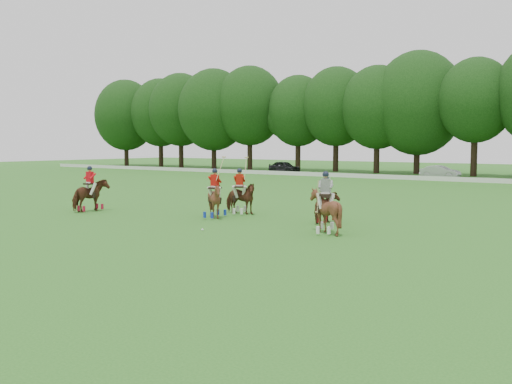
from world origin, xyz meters
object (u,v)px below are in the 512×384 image
Objects in this scene: polo_red_b at (240,198)px; polo_ball at (202,230)px; car_mid at (440,172)px; polo_stripe_b at (325,211)px; car_left at (284,167)px; polo_red_a at (90,195)px; polo_stripe_a at (326,207)px; polo_red_c at (215,200)px.

polo_ball is (2.12, -5.27, -0.78)m from polo_red_b.
car_mid is 1.40× the size of polo_red_b.
polo_stripe_b is 5.06m from polo_ball.
polo_red_a reaches higher than car_left.
car_left is 41.75m from polo_red_b.
polo_ball is (22.97, -41.44, -0.67)m from car_left.
car_mid is 37.07m from polo_stripe_a.
polo_stripe_a reaches higher than car_left.
car_left is 1.48× the size of polo_red_b.
polo_red_a is (-5.43, -39.86, 0.21)m from car_mid.
polo_red_b is at bearing 156.07° from polo_stripe_b.
car_mid is 1.67× the size of polo_red_a.
polo_red_a is 13.56m from polo_stripe_b.
car_mid is 40.23m from polo_red_a.
polo_red_c is (-0.02, -1.91, 0.03)m from polo_red_b.
polo_red_a reaches higher than polo_ball.
polo_red_c reaches higher than car_mid.
car_left is at bearing 119.95° from polo_red_b.
car_left is 47.38m from polo_ball.
polo_red_a is (13.80, -39.86, 0.15)m from car_left.
polo_red_b is (7.04, 3.69, -0.04)m from polo_red_a.
car_left is at bearing 91.52° from car_mid.
polo_red_c reaches higher than polo_red_a.
polo_ball is (9.16, -1.58, -0.83)m from polo_red_a.
polo_ball is (2.14, -3.36, -0.82)m from polo_red_c.
car_left is 1.71× the size of polo_stripe_b.
polo_stripe_b is at bearing -23.93° from polo_red_b.
polo_stripe_a is 0.86× the size of polo_stripe_b.
polo_red_a is at bearing -152.36° from polo_red_b.
polo_red_c is 6.59m from polo_stripe_b.
polo_stripe_a is at bearing 59.11° from polo_ball.
car_mid is 38.12m from polo_red_c.
car_mid is 41.61m from polo_ball.
polo_red_c reaches higher than polo_stripe_a.
polo_red_c is 32.39× the size of polo_ball.
car_left is 43.41m from polo_red_c.
polo_stripe_b is (13.54, 0.80, 0.04)m from polo_red_a.
car_mid reaches higher than polo_ball.
polo_red_a is at bearing -151.96° from car_left.
car_left reaches higher than car_mid.
polo_stripe_a is (5.11, -0.29, -0.08)m from polo_red_b.
polo_red_a is 9.34m from polo_ball.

